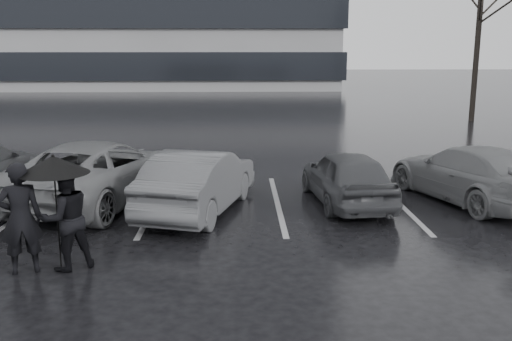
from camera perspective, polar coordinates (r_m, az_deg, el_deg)
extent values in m
plane|color=black|center=(10.74, -0.16, -6.89)|extent=(160.00, 160.00, 0.00)
cube|color=black|center=(62.08, -22.62, 9.96)|extent=(60.60, 25.60, 2.20)
cube|color=black|center=(62.11, -22.93, 13.64)|extent=(60.60, 25.60, 2.20)
imported|color=black|center=(13.13, 9.08, -0.63)|extent=(1.85, 3.81, 1.25)
imported|color=#333336|center=(12.39, -5.75, -1.03)|extent=(2.52, 4.39, 1.37)
imported|color=#4E4E51|center=(13.62, -15.55, -0.06)|extent=(3.67, 5.62, 1.44)
imported|color=#4E4E51|center=(14.08, 20.60, -0.27)|extent=(3.13, 4.87, 1.31)
imported|color=black|center=(9.67, -22.49, -4.43)|extent=(0.76, 0.63, 1.80)
imported|color=black|center=(9.60, -18.48, -4.52)|extent=(1.05, 1.01, 1.71)
cylinder|color=black|center=(9.71, -19.22, -4.69)|extent=(0.02, 0.02, 1.61)
cone|color=black|center=(9.49, -19.60, 0.56)|extent=(1.11, 1.11, 0.28)
sphere|color=black|center=(9.47, -19.66, 1.39)|extent=(0.05, 0.05, 0.05)
cube|color=#979799|center=(13.94, -21.52, -3.24)|extent=(0.12, 5.00, 0.00)
cube|color=#979799|center=(13.26, -10.04, -3.32)|extent=(0.12, 5.00, 0.00)
cube|color=#979799|center=(13.15, 2.15, -3.27)|extent=(0.12, 5.00, 0.00)
cube|color=#979799|center=(13.63, 14.00, -3.08)|extent=(0.12, 5.00, 0.00)
cylinder|color=black|center=(29.40, 21.35, 12.89)|extent=(0.26, 0.26, 8.50)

